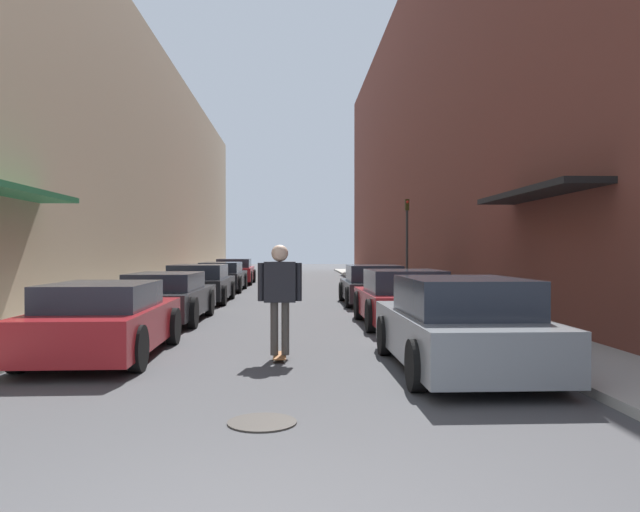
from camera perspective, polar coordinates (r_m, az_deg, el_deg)
ground at (r=23.95m, az=-3.14°, el=-3.66°), size 112.31×112.31×0.00m
curb_strip_left at (r=29.47m, az=-12.22°, el=-2.77°), size 1.80×51.05×0.12m
curb_strip_right at (r=29.37m, az=6.24°, el=-2.77°), size 1.80×51.05×0.12m
building_row_left at (r=30.28m, az=-17.70°, el=7.53°), size 4.90×51.05×10.90m
building_row_right at (r=30.41m, az=11.76°, el=10.99°), size 4.90×51.05×14.56m
parked_car_left_0 at (r=10.75m, az=-19.08°, el=-5.58°), size 1.86×4.26×1.22m
parked_car_left_1 at (r=15.64m, az=-13.81°, el=-3.69°), size 1.85×4.54×1.20m
parked_car_left_2 at (r=21.28m, az=-10.97°, el=-2.52°), size 2.06×4.41×1.27m
parked_car_left_3 at (r=27.05m, az=-8.99°, el=-1.88°), size 1.93×4.70×1.24m
parked_car_left_4 at (r=32.70m, az=-7.82°, el=-1.41°), size 2.00×4.45×1.31m
parked_car_right_0 at (r=9.26m, az=12.63°, el=-6.27°), size 1.95×4.35×1.35m
parked_car_right_1 at (r=14.56m, az=7.60°, el=-3.87°), size 1.98×4.04×1.29m
parked_car_right_2 at (r=20.17m, az=4.87°, el=-2.70°), size 1.99×4.18×1.27m
skateboarder at (r=9.94m, az=-3.70°, el=-3.00°), size 0.70×0.78×1.83m
manhole_cover at (r=6.50m, az=-5.31°, el=-14.91°), size 0.70×0.70×0.02m
traffic_light at (r=25.28m, az=7.96°, el=1.96°), size 0.16×0.22×3.68m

